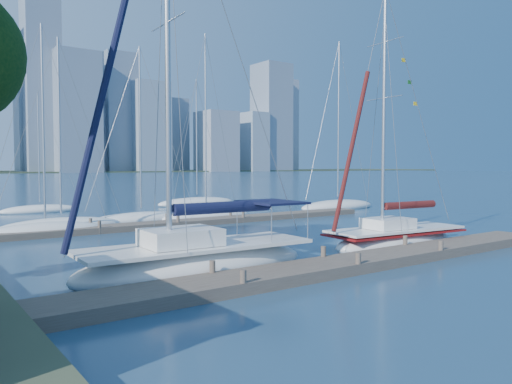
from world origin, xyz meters
TOP-DOWN VIEW (x-y plane):
  - ground at (0.00, 0.00)m, footprint 700.00×700.00m
  - near_dock at (0.00, 0.00)m, footprint 26.00×2.00m
  - far_dock at (2.00, 16.00)m, footprint 30.00×1.80m
  - sailboat_navy at (-4.63, 2.61)m, footprint 9.30×3.31m
  - sailboat_maroon at (6.15, 2.35)m, footprint 7.93×3.20m
  - bg_boat_0 at (-6.59, 16.64)m, footprint 6.89×4.51m
  - bg_boat_1 at (-5.31, 18.26)m, footprint 7.47×2.49m
  - bg_boat_2 at (0.32, 19.39)m, footprint 7.72×3.66m
  - bg_boat_3 at (5.02, 18.60)m, footprint 7.74×4.73m
  - bg_boat_5 at (19.04, 19.07)m, footprint 8.69×3.27m
  - bg_boat_6 at (-3.65, 31.37)m, footprint 6.61×3.83m
  - bg_boat_7 at (10.91, 30.54)m, footprint 8.76×5.05m

SIDE VIEW (x-z plane):
  - ground at x=0.00m, z-range 0.00..0.00m
  - far_dock at x=2.00m, z-range 0.00..0.36m
  - near_dock at x=0.00m, z-range 0.00..0.40m
  - bg_boat_6 at x=-3.65m, z-range -4.89..5.33m
  - bg_boat_2 at x=0.32m, z-range -5.95..6.45m
  - bg_boat_0 at x=-6.59m, z-range -5.82..6.33m
  - bg_boat_1 at x=-5.31m, z-range -5.72..6.24m
  - bg_boat_3 at x=5.02m, z-range -6.63..7.15m
  - bg_boat_7 at x=10.91m, z-range -6.14..6.67m
  - bg_boat_5 at x=19.04m, z-range -7.39..8.00m
  - sailboat_maroon at x=6.15m, z-range -5.31..7.38m
  - sailboat_navy at x=-4.63m, z-range -6.69..9.08m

